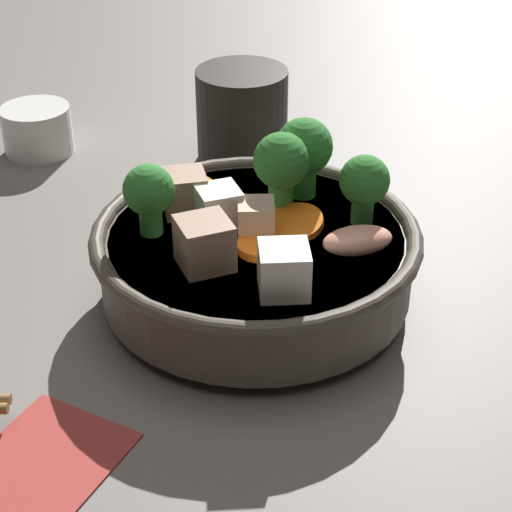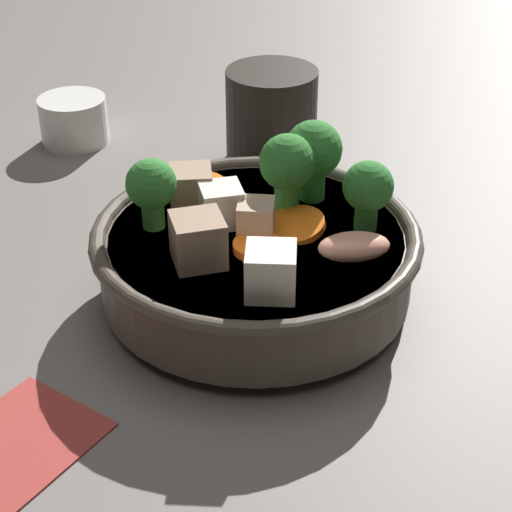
{
  "view_description": "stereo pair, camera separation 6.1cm",
  "coord_description": "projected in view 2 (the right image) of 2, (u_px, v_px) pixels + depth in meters",
  "views": [
    {
      "loc": [
        -0.46,
        -0.23,
        0.37
      ],
      "look_at": [
        0.0,
        0.0,
        0.04
      ],
      "focal_mm": 60.0,
      "sensor_mm": 36.0,
      "label": 1
    },
    {
      "loc": [
        -0.43,
        -0.28,
        0.37
      ],
      "look_at": [
        0.0,
        0.0,
        0.04
      ],
      "focal_mm": 60.0,
      "sensor_mm": 36.0,
      "label": 2
    }
  ],
  "objects": [
    {
      "name": "stirfry_bowl",
      "position": [
        257.0,
        249.0,
        0.61
      ],
      "size": [
        0.24,
        0.24,
        0.12
      ],
      "color": "#51473D",
      "rests_on": "ground_plane"
    },
    {
      "name": "ground_plane",
      "position": [
        256.0,
        299.0,
        0.63
      ],
      "size": [
        3.0,
        3.0,
        0.0
      ],
      "primitive_type": "plane",
      "color": "slate"
    },
    {
      "name": "napkin",
      "position": [
        6.0,
        452.0,
        0.5
      ],
      "size": [
        0.11,
        0.08,
        0.0
      ],
      "color": "#A33833",
      "rests_on": "ground_plane"
    },
    {
      "name": "dark_mug",
      "position": [
        272.0,
        115.0,
        0.81
      ],
      "size": [
        0.11,
        0.09,
        0.09
      ],
      "color": "black",
      "rests_on": "ground_plane"
    },
    {
      "name": "tea_cup",
      "position": [
        74.0,
        120.0,
        0.85
      ],
      "size": [
        0.07,
        0.07,
        0.05
      ],
      "color": "white",
      "rests_on": "ground_plane"
    }
  ]
}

